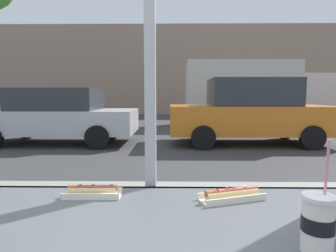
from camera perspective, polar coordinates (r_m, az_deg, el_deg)
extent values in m
plane|color=#38383A|center=(9.39, 0.17, -2.53)|extent=(60.00, 60.00, 0.00)
cube|color=gray|center=(3.19, -1.17, -19.38)|extent=(16.00, 2.80, 0.11)
cube|color=#35373A|center=(1.38, -3.55, -12.44)|extent=(2.30, 0.02, 0.02)
cube|color=#9E9EA3|center=(1.38, -3.57, 14.36)|extent=(0.05, 0.08, 1.25)
cube|color=gray|center=(21.42, 0.54, 10.97)|extent=(28.00, 1.20, 6.38)
cylinder|color=silver|center=(0.93, 27.56, -17.18)|extent=(0.08, 0.08, 0.15)
cylinder|color=black|center=(0.93, 27.58, -16.75)|extent=(0.09, 0.09, 0.04)
cylinder|color=black|center=(0.90, 27.79, -13.03)|extent=(0.08, 0.08, 0.01)
cylinder|color=white|center=(0.90, 27.82, -12.43)|extent=(0.09, 0.09, 0.01)
cylinder|color=pink|center=(0.88, 28.92, -8.52)|extent=(0.02, 0.05, 0.20)
cube|color=silver|center=(1.30, -14.73, -13.27)|extent=(0.24, 0.08, 0.01)
cube|color=silver|center=(1.26, -15.22, -13.40)|extent=(0.24, 0.01, 0.03)
cube|color=silver|center=(1.33, -14.31, -12.26)|extent=(0.24, 0.01, 0.03)
cylinder|color=#DBB77A|center=(1.29, -14.76, -12.31)|extent=(0.20, 0.04, 0.04)
cylinder|color=brown|center=(1.29, -14.78, -11.81)|extent=(0.21, 0.03, 0.03)
cube|color=beige|center=(1.27, -12.77, -11.39)|extent=(0.01, 0.01, 0.01)
cube|color=#337A2D|center=(1.27, -11.10, -11.46)|extent=(0.01, 0.01, 0.01)
cube|color=#337A2D|center=(1.30, -17.08, -11.18)|extent=(0.01, 0.01, 0.01)
cube|color=#337A2D|center=(1.28, -14.65, -11.30)|extent=(0.01, 0.01, 0.01)
cube|color=beige|center=(1.25, 12.53, -13.99)|extent=(0.28, 0.17, 0.01)
cube|color=beige|center=(1.21, 13.57, -14.12)|extent=(0.26, 0.09, 0.03)
cube|color=beige|center=(1.28, 11.58, -12.95)|extent=(0.26, 0.09, 0.03)
cylinder|color=#DBB77A|center=(1.24, 12.56, -13.00)|extent=(0.23, 0.11, 0.04)
cylinder|color=#9E4733|center=(1.24, 12.57, -12.48)|extent=(0.23, 0.10, 0.03)
cube|color=red|center=(1.21, 9.76, -12.37)|extent=(0.01, 0.01, 0.01)
cube|color=red|center=(1.23, 11.64, -12.09)|extent=(0.01, 0.01, 0.01)
cube|color=beige|center=(1.20, 9.51, -12.40)|extent=(0.02, 0.02, 0.01)
cube|color=beige|center=(1.27, 15.00, -11.57)|extent=(0.01, 0.01, 0.01)
cube|color=red|center=(1.24, 12.87, -11.90)|extent=(0.02, 0.01, 0.01)
cube|color=#BCBCC1|center=(9.06, -21.11, 0.90)|extent=(4.56, 1.90, 0.67)
cube|color=#282D33|center=(9.02, -21.15, 5.01)|extent=(2.37, 1.67, 0.63)
cylinder|color=black|center=(9.58, -11.03, -0.54)|extent=(0.64, 0.18, 0.64)
cylinder|color=black|center=(7.75, -13.89, -2.20)|extent=(0.64, 0.18, 0.64)
cylinder|color=black|center=(10.53, -26.26, -0.47)|extent=(0.64, 0.18, 0.64)
cube|color=orange|center=(8.69, 15.72, 1.30)|extent=(4.57, 1.89, 0.80)
cube|color=#282D33|center=(8.67, 16.25, 6.47)|extent=(2.38, 1.67, 0.77)
cylinder|color=black|center=(10.07, 22.07, -0.56)|extent=(0.64, 0.18, 0.64)
cylinder|color=black|center=(8.34, 26.77, -2.10)|extent=(0.64, 0.18, 0.64)
cylinder|color=black|center=(9.42, 5.79, -0.58)|extent=(0.64, 0.18, 0.64)
cylinder|color=black|center=(7.55, 7.03, -2.29)|extent=(0.64, 0.18, 0.64)
cube|color=beige|center=(13.69, 14.02, 7.10)|extent=(4.87, 2.20, 2.46)
cube|color=beige|center=(14.76, 26.36, 5.48)|extent=(1.90, 2.10, 1.90)
cylinder|color=black|center=(15.75, 24.56, 2.11)|extent=(0.90, 0.24, 0.90)
cylinder|color=black|center=(13.86, 28.03, 1.45)|extent=(0.90, 0.24, 0.90)
cylinder|color=black|center=(14.64, 9.63, 2.32)|extent=(0.90, 0.24, 0.90)
cylinder|color=black|center=(12.48, 11.17, 1.62)|extent=(0.90, 0.24, 0.90)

